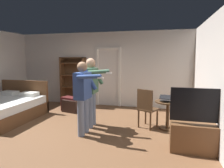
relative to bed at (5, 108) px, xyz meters
The scene contains 15 objects.
ground_plane 2.23m from the bed, 11.37° to the right, with size 7.04×7.04×0.00m, color brown.
wall_back 3.38m from the bed, 47.68° to the left, with size 6.64×0.12×2.66m, color silver.
wall_right 5.54m from the bed, ahead, with size 0.12×5.74×2.66m, color silver.
doorway_frame 3.49m from the bed, 43.09° to the left, with size 0.93×0.08×2.13m.
bed is the anchor object (origin of this frame).
bookshelf 2.52m from the bed, 61.94° to the left, with size 0.94×0.32×1.77m.
tv_flatscreen 5.12m from the bed, ahead, with size 1.07×0.40×1.21m.
side_table 4.54m from the bed, ahead, with size 0.63×0.63×0.70m.
laptop 4.52m from the bed, ahead, with size 0.35×0.36×0.16m.
bottle_on_table 4.70m from the bed, ahead, with size 0.06×0.06×0.25m.
wooden_chair 4.03m from the bed, ahead, with size 0.56×0.56×0.99m.
person_blue_shirt 2.78m from the bed, 10.88° to the right, with size 0.72×0.60×1.67m.
person_striped_shirt 2.74m from the bed, ahead, with size 0.74×0.61×1.74m.
suitcase_dark 1.92m from the bed, 41.05° to the left, with size 0.60×0.34×0.46m, color #4C1919.
suitcase_small 1.91m from the bed, 37.13° to the left, with size 0.55×0.33×0.40m, color black.
Camera 1 is at (2.21, -4.12, 1.76)m, focal length 31.51 mm.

